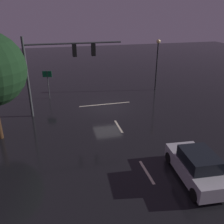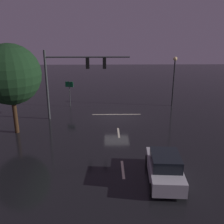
% 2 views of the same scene
% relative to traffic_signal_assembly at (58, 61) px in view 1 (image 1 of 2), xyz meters
% --- Properties ---
extents(ground_plane, '(80.00, 80.00, 0.00)m').
position_rel_traffic_signal_assembly_xyz_m(ground_plane, '(-4.13, -0.25, -4.64)').
color(ground_plane, black).
extents(traffic_signal_assembly, '(7.94, 0.47, 6.64)m').
position_rel_traffic_signal_assembly_xyz_m(traffic_signal_assembly, '(0.00, 0.00, 0.00)').
color(traffic_signal_assembly, '#383A3D').
rests_on(traffic_signal_assembly, ground_plane).
extents(lane_dash_far, '(0.16, 2.20, 0.01)m').
position_rel_traffic_signal_assembly_xyz_m(lane_dash_far, '(-4.13, 3.75, -4.64)').
color(lane_dash_far, beige).
rests_on(lane_dash_far, ground_plane).
extents(lane_dash_mid, '(0.16, 2.20, 0.01)m').
position_rel_traffic_signal_assembly_xyz_m(lane_dash_mid, '(-4.13, 9.75, -4.64)').
color(lane_dash_mid, beige).
rests_on(lane_dash_mid, ground_plane).
extents(stop_bar, '(5.00, 0.16, 0.01)m').
position_rel_traffic_signal_assembly_xyz_m(stop_bar, '(-4.13, -1.19, -4.64)').
color(stop_bar, beige).
rests_on(stop_bar, ground_plane).
extents(car_approaching, '(2.18, 4.47, 1.70)m').
position_rel_traffic_signal_assembly_xyz_m(car_approaching, '(-6.48, 10.91, -3.85)').
color(car_approaching, '#B7B7BC').
rests_on(car_approaching, ground_plane).
extents(street_lamp_left_kerb, '(0.44, 0.44, 5.58)m').
position_rel_traffic_signal_assembly_xyz_m(street_lamp_left_kerb, '(-10.64, -4.17, -0.79)').
color(street_lamp_left_kerb, black).
rests_on(street_lamp_left_kerb, ground_plane).
extents(route_sign, '(0.89, 0.26, 2.92)m').
position_rel_traffic_signal_assembly_xyz_m(route_sign, '(1.05, -4.20, -2.54)').
color(route_sign, '#383A3D').
rests_on(route_sign, ground_plane).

